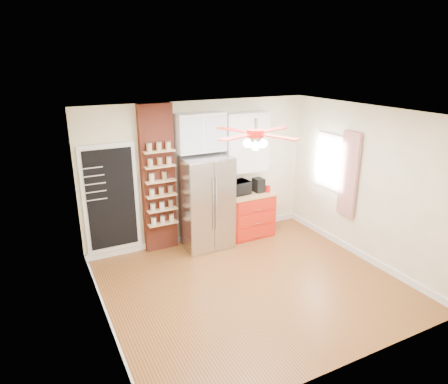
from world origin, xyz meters
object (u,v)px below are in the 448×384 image
red_cabinet (249,214)px  pantry_jar_oats (152,177)px  canister_left (268,188)px  fridge (206,202)px  ceiling_fan (256,134)px  coffee_maker (258,185)px  toaster_oven (237,188)px

red_cabinet → pantry_jar_oats: (-1.93, 0.11, 0.99)m
canister_left → red_cabinet: bearing=159.4°
canister_left → pantry_jar_oats: size_ratio=1.03×
red_cabinet → fridge: bearing=-177.0°
ceiling_fan → pantry_jar_oats: (-1.01, 1.79, -0.98)m
ceiling_fan → coffee_maker: ceiling_fan is taller
red_cabinet → pantry_jar_oats: pantry_jar_oats is taller
coffee_maker → canister_left: coffee_maker is taller
ceiling_fan → pantry_jar_oats: bearing=119.3°
red_cabinet → coffee_maker: bearing=-8.5°
toaster_oven → coffee_maker: 0.46m
fridge → pantry_jar_oats: 1.12m
toaster_oven → fridge: bearing=179.7°
ceiling_fan → pantry_jar_oats: size_ratio=9.86×
red_cabinet → toaster_oven: 0.64m
ceiling_fan → canister_left: (1.26, 1.55, -1.45)m
red_cabinet → coffee_maker: 0.61m
coffee_maker → pantry_jar_oats: bearing=174.1°
fridge → red_cabinet: fridge is taller
fridge → red_cabinet: 1.06m
toaster_oven → coffee_maker: bearing=-11.9°
fridge → toaster_oven: (0.70, 0.07, 0.16)m
fridge → coffee_maker: fridge is taller
ceiling_fan → toaster_oven: (0.65, 1.70, -1.39)m
ceiling_fan → pantry_jar_oats: ceiling_fan is taller
coffee_maker → red_cabinet: bearing=169.3°
toaster_oven → canister_left: size_ratio=3.25×
red_cabinet → pantry_jar_oats: bearing=176.7°
ceiling_fan → toaster_oven: 2.29m
red_cabinet → pantry_jar_oats: 2.17m
toaster_oven → red_cabinet: bearing=-10.1°
toaster_oven → pantry_jar_oats: size_ratio=3.37×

